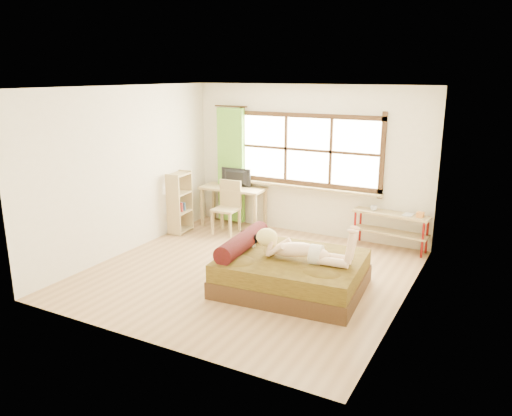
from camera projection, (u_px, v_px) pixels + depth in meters
The scene contains 18 objects.
floor at pixel (248, 273), 7.43m from camera, with size 4.50×4.50×0.00m, color #9E754C.
ceiling at pixel (247, 87), 6.72m from camera, with size 4.50×4.50×0.00m, color white.
wall_back at pixel (308, 161), 8.99m from camera, with size 4.50×4.50×0.00m, color silver.
wall_front at pixel (142, 226), 5.16m from camera, with size 4.50×4.50×0.00m, color silver.
wall_left at pixel (127, 171), 8.10m from camera, with size 4.50×4.50×0.00m, color silver.
wall_right at pixel (409, 204), 6.05m from camera, with size 4.50×4.50×0.00m, color silver.
window at pixel (308, 152), 8.92m from camera, with size 2.80×0.16×1.46m.
curtain at pixel (231, 166), 9.65m from camera, with size 0.55×0.10×2.20m, color #529829.
bed at pixel (289, 271), 6.83m from camera, with size 2.01×1.67×0.72m.
woman at pixel (301, 240), 6.57m from camera, with size 1.33×0.38×0.57m, color beige, non-canonical shape.
kitten at pixel (249, 239), 7.14m from camera, with size 0.28×0.11×0.23m, color black, non-canonical shape.
desk at pixel (233, 192), 9.55m from camera, with size 1.27×0.63×0.77m.
monitor at pixel (235, 178), 9.52m from camera, with size 0.61×0.08×0.35m, color black.
chair at pixel (228, 204), 9.23m from camera, with size 0.46×0.46×0.97m.
pipe_shelf at pixel (391, 223), 8.34m from camera, with size 1.29×0.44×0.72m.
cup at pixel (374, 208), 8.43m from camera, with size 0.11×0.11×0.09m, color gray.
book at pixel (404, 214), 8.21m from camera, with size 0.16×0.21×0.02m, color gray.
bookshelf at pixel (180, 202), 9.21m from camera, with size 0.32×0.51×1.13m.
Camera 1 is at (3.36, -6.04, 2.88)m, focal length 35.00 mm.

